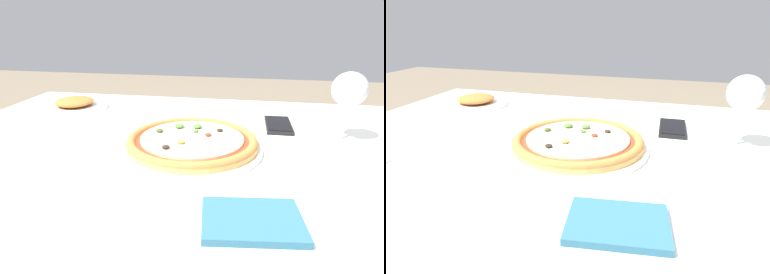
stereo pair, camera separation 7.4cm
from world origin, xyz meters
The scene contains 6 objects.
dining_table centered at (0.00, 0.00, 0.66)m, with size 1.28×0.92×0.75m.
pizza_plate centered at (0.04, -0.02, 0.77)m, with size 0.33×0.33×0.04m.
wine_glass_far_left centered at (0.40, 0.11, 0.87)m, with size 0.08×0.08×0.17m.
cell_phone centered at (0.25, 0.18, 0.75)m, with size 0.07×0.15×0.01m.
side_plate centered at (-0.40, 0.25, 0.76)m, with size 0.22×0.22×0.04m.
napkin_folded centered at (0.18, -0.29, 0.75)m, with size 0.16×0.13×0.01m.
Camera 2 is at (0.24, -0.68, 1.04)m, focal length 30.00 mm.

